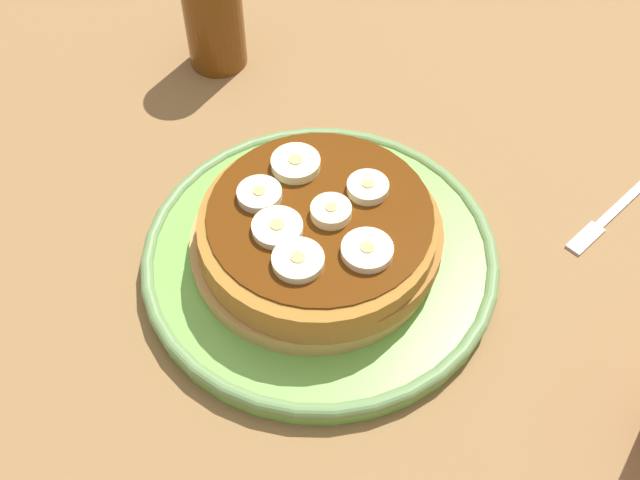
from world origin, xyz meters
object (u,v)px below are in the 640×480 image
at_px(banana_slice_0, 331,213).
at_px(banana_slice_4, 368,188).
at_px(plate, 320,256).
at_px(syrup_bottle, 212,1).
at_px(banana_slice_1, 296,164).
at_px(banana_slice_5, 301,262).
at_px(banana_slice_6, 277,228).
at_px(banana_slice_2, 259,195).
at_px(banana_slice_3, 367,251).
at_px(pancake_stack, 314,233).
at_px(fork, 614,211).

xyz_separation_m(banana_slice_0, banana_slice_4, (0.02, 0.03, -0.00)).
relative_size(plate, syrup_bottle, 1.81).
height_order(banana_slice_1, banana_slice_5, banana_slice_1).
bearing_deg(banana_slice_6, banana_slice_5, -41.90).
bearing_deg(banana_slice_4, banana_slice_1, 174.24).
relative_size(banana_slice_1, banana_slice_4, 1.20).
distance_m(plate, banana_slice_6, 0.06).
relative_size(banana_slice_0, banana_slice_2, 0.90).
bearing_deg(plate, banana_slice_0, -4.08).
height_order(banana_slice_2, banana_slice_3, same).
distance_m(plate, syrup_bottle, 0.26).
relative_size(pancake_stack, fork, 1.54).
xyz_separation_m(pancake_stack, banana_slice_5, (0.01, -0.04, 0.03)).
height_order(pancake_stack, banana_slice_4, banana_slice_4).
distance_m(banana_slice_1, fork, 0.26).
height_order(banana_slice_0, syrup_bottle, syrup_bottle).
bearing_deg(banana_slice_0, banana_slice_5, -97.63).
relative_size(banana_slice_2, banana_slice_4, 1.06).
relative_size(banana_slice_6, syrup_bottle, 0.24).
bearing_deg(banana_slice_2, banana_slice_6, -46.90).
bearing_deg(banana_slice_1, pancake_stack, -54.54).
distance_m(banana_slice_4, syrup_bottle, 0.25).
distance_m(banana_slice_0, banana_slice_4, 0.03).
relative_size(banana_slice_2, banana_slice_3, 0.91).
height_order(pancake_stack, syrup_bottle, syrup_bottle).
bearing_deg(plate, banana_slice_1, 130.48).
bearing_deg(banana_slice_6, banana_slice_1, 97.42).
height_order(plate, banana_slice_4, banana_slice_4).
height_order(plate, banana_slice_2, banana_slice_2).
bearing_deg(fork, banana_slice_2, -154.05).
height_order(banana_slice_4, syrup_bottle, syrup_bottle).
distance_m(banana_slice_1, banana_slice_2, 0.04).
bearing_deg(banana_slice_5, syrup_bottle, 124.48).
relative_size(banana_slice_0, banana_slice_3, 0.81).
bearing_deg(banana_slice_5, banana_slice_6, 138.10).
bearing_deg(banana_slice_0, plate, 175.92).
relative_size(banana_slice_5, syrup_bottle, 0.24).
bearing_deg(banana_slice_2, banana_slice_1, 68.05).
bearing_deg(banana_slice_5, banana_slice_3, 29.57).
relative_size(pancake_stack, banana_slice_1, 5.13).
height_order(pancake_stack, banana_slice_5, banana_slice_5).
distance_m(banana_slice_3, banana_slice_4, 0.06).
bearing_deg(banana_slice_2, banana_slice_0, -0.11).
height_order(banana_slice_5, syrup_bottle, syrup_bottle).
bearing_deg(pancake_stack, fork, 30.34).
distance_m(plate, banana_slice_5, 0.07).
relative_size(banana_slice_0, banana_slice_1, 0.79).
bearing_deg(banana_slice_1, syrup_bottle, 129.81).
bearing_deg(banana_slice_6, banana_slice_4, 48.27).
bearing_deg(banana_slice_5, plate, 92.30).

